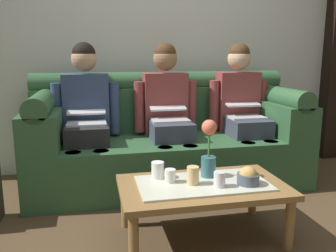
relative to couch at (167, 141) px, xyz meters
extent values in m
plane|color=#4C3823|center=(0.00, -1.17, -0.37)|extent=(14.00, 14.00, 0.00)
cube|color=silver|center=(0.00, 0.53, 1.08)|extent=(6.00, 0.12, 2.90)
cube|color=#2D5633|center=(0.00, -0.07, -0.16)|extent=(2.32, 0.88, 0.42)
cube|color=#2D5633|center=(0.00, 0.26, 0.25)|extent=(2.32, 0.22, 0.40)
cylinder|color=#2D5633|center=(0.00, 0.26, 0.50)|extent=(2.32, 0.18, 0.18)
cube|color=#2D5633|center=(-1.02, -0.07, 0.19)|extent=(0.28, 0.88, 0.28)
cylinder|color=#2D5633|center=(-1.02, -0.07, 0.38)|extent=(0.18, 0.88, 0.18)
cube|color=#2D5633|center=(1.02, -0.07, 0.19)|extent=(0.28, 0.88, 0.28)
cylinder|color=#2D5633|center=(1.02, -0.07, 0.38)|extent=(0.18, 0.88, 0.18)
cube|color=#232326|center=(-0.69, -0.13, 0.13)|extent=(0.34, 0.40, 0.15)
cylinder|color=#232326|center=(-0.79, -0.39, -0.16)|extent=(0.12, 0.12, 0.42)
cylinder|color=#232326|center=(-0.59, -0.39, -0.16)|extent=(0.12, 0.12, 0.42)
cube|color=navy|center=(-0.69, 0.11, 0.32)|extent=(0.38, 0.22, 0.54)
cylinder|color=navy|center=(-0.92, 0.07, 0.30)|extent=(0.09, 0.09, 0.44)
cylinder|color=navy|center=(-0.45, 0.07, 0.30)|extent=(0.09, 0.09, 0.44)
sphere|color=tan|center=(-0.69, 0.09, 0.72)|extent=(0.21, 0.21, 0.21)
sphere|color=black|center=(-0.69, 0.09, 0.76)|extent=(0.19, 0.19, 0.19)
cube|color=silver|center=(-0.69, -0.11, 0.21)|extent=(0.31, 0.22, 0.02)
cube|color=silver|center=(-0.69, 0.04, 0.31)|extent=(0.31, 0.20, 0.09)
cube|color=black|center=(-0.69, 0.03, 0.31)|extent=(0.27, 0.17, 0.08)
cube|color=#383D4C|center=(0.00, -0.13, 0.13)|extent=(0.34, 0.40, 0.15)
cylinder|color=#383D4C|center=(-0.10, -0.39, -0.16)|extent=(0.12, 0.12, 0.42)
cylinder|color=#383D4C|center=(0.10, -0.39, -0.16)|extent=(0.12, 0.12, 0.42)
cube|color=brown|center=(0.00, 0.11, 0.32)|extent=(0.38, 0.22, 0.54)
cylinder|color=brown|center=(-0.23, 0.07, 0.30)|extent=(0.09, 0.09, 0.44)
cylinder|color=brown|center=(0.23, 0.07, 0.30)|extent=(0.09, 0.09, 0.44)
sphere|color=#936B4C|center=(0.00, 0.09, 0.72)|extent=(0.21, 0.21, 0.21)
sphere|color=#472D19|center=(0.00, 0.09, 0.76)|extent=(0.19, 0.19, 0.19)
cube|color=silver|center=(0.00, -0.11, 0.21)|extent=(0.31, 0.22, 0.02)
cube|color=silver|center=(0.00, 0.03, 0.32)|extent=(0.31, 0.21, 0.08)
cube|color=black|center=(0.00, 0.02, 0.31)|extent=(0.27, 0.18, 0.06)
cube|color=#383D4C|center=(0.69, -0.13, 0.13)|extent=(0.34, 0.40, 0.15)
cylinder|color=#383D4C|center=(0.59, -0.39, -0.16)|extent=(0.12, 0.12, 0.42)
cylinder|color=#383D4C|center=(0.79, -0.39, -0.16)|extent=(0.12, 0.12, 0.42)
cube|color=brown|center=(0.69, 0.11, 0.32)|extent=(0.38, 0.22, 0.54)
cylinder|color=brown|center=(0.45, 0.07, 0.30)|extent=(0.09, 0.09, 0.44)
cylinder|color=brown|center=(0.92, 0.07, 0.30)|extent=(0.09, 0.09, 0.44)
sphere|color=tan|center=(0.69, 0.09, 0.72)|extent=(0.21, 0.21, 0.21)
sphere|color=#472D19|center=(0.69, 0.09, 0.76)|extent=(0.19, 0.19, 0.19)
cube|color=silver|center=(0.69, -0.11, 0.21)|extent=(0.31, 0.22, 0.02)
cube|color=silver|center=(0.69, 0.02, 0.32)|extent=(0.31, 0.21, 0.05)
cube|color=black|center=(0.69, 0.01, 0.32)|extent=(0.27, 0.18, 0.04)
cube|color=olive|center=(0.00, -1.02, -0.04)|extent=(1.01, 0.58, 0.04)
cube|color=beige|center=(0.00, -1.02, -0.02)|extent=(0.78, 0.41, 0.01)
cylinder|color=olive|center=(-0.45, -1.26, -0.21)|extent=(0.06, 0.06, 0.31)
cylinder|color=olive|center=(0.45, -1.26, -0.21)|extent=(0.06, 0.06, 0.31)
cylinder|color=olive|center=(-0.45, -0.78, -0.21)|extent=(0.06, 0.06, 0.31)
cylinder|color=olive|center=(0.45, -0.78, -0.21)|extent=(0.06, 0.06, 0.31)
cylinder|color=#336672|center=(0.07, -0.93, 0.05)|extent=(0.10, 0.10, 0.13)
cylinder|color=#3D7538|center=(0.07, -0.93, 0.20)|extent=(0.01, 0.01, 0.16)
sphere|color=#E0664C|center=(0.07, -0.93, 0.31)|extent=(0.10, 0.10, 0.10)
cylinder|color=#4C5666|center=(0.26, -1.11, 0.02)|extent=(0.13, 0.13, 0.06)
sphere|color=tan|center=(0.26, -1.11, 0.05)|extent=(0.11, 0.11, 0.11)
cylinder|color=#DBB77A|center=(-0.07, -1.04, 0.04)|extent=(0.07, 0.07, 0.11)
cylinder|color=white|center=(-0.25, -0.89, 0.04)|extent=(0.08, 0.08, 0.10)
cylinder|color=white|center=(-0.19, -0.98, 0.03)|extent=(0.07, 0.07, 0.08)
cylinder|color=silver|center=(0.07, -1.11, 0.04)|extent=(0.07, 0.07, 0.09)
camera|label=1|loc=(-0.63, -2.95, 0.75)|focal=37.67mm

